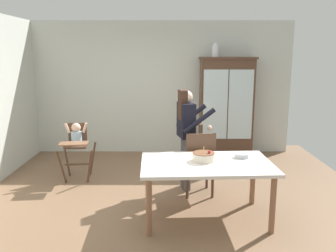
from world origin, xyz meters
TOP-DOWN VIEW (x-y plane):
  - ground_plane at (0.00, 0.00)m, footprint 6.24×6.24m
  - wall_back at (0.00, 2.63)m, footprint 5.32×0.06m
  - china_cabinet at (1.31, 2.37)m, footprint 1.11×0.48m
  - ceramic_vase at (1.06, 2.37)m, footprint 0.13×0.13m
  - high_chair_with_toddler at (-1.36, 0.94)m, footprint 0.62×0.72m
  - adult_person at (0.42, 0.51)m, footprint 0.59×0.57m
  - dining_table at (0.62, -0.50)m, footprint 1.65×1.07m
  - birthday_cake at (0.59, -0.44)m, footprint 0.28×0.28m
  - serving_bowl at (1.09, -0.30)m, footprint 0.18×0.18m
  - dining_chair_far_side at (0.59, 0.21)m, footprint 0.49×0.49m

SIDE VIEW (x-z plane):
  - ground_plane at x=0.00m, z-range 0.00..0.00m
  - dining_chair_far_side at x=0.59m, z-range 0.08..1.04m
  - high_chair_with_toddler at x=-1.36m, z-range 0.18..1.13m
  - dining_table at x=0.62m, z-range 0.28..1.02m
  - serving_bowl at x=1.09m, z-range 0.74..0.79m
  - birthday_cake at x=0.59m, z-range 0.70..0.89m
  - adult_person at x=0.42m, z-range 0.20..1.73m
  - china_cabinet at x=1.31m, z-range 0.01..1.99m
  - wall_back at x=0.00m, z-range 0.00..2.70m
  - ceramic_vase at x=1.06m, z-range 1.97..2.24m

